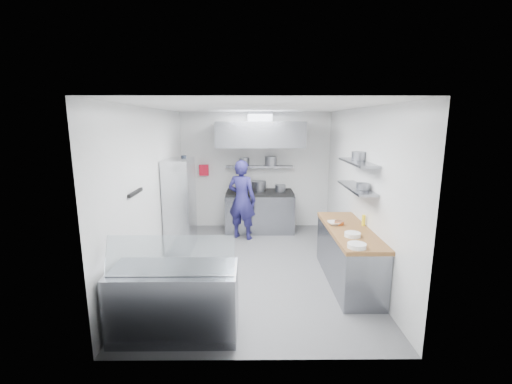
{
  "coord_description": "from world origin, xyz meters",
  "views": [
    {
      "loc": [
        -0.05,
        -5.8,
        2.55
      ],
      "look_at": [
        0.0,
        0.6,
        1.25
      ],
      "focal_mm": 24.0,
      "sensor_mm": 36.0,
      "label": 1
    }
  ],
  "objects_px": {
    "gas_range": "(260,212)",
    "chef": "(242,200)",
    "display_case": "(175,301)",
    "wire_rack": "(180,205)"
  },
  "relations": [
    {
      "from": "gas_range",
      "to": "wire_rack",
      "type": "relative_size",
      "value": 0.86
    },
    {
      "from": "gas_range",
      "to": "display_case",
      "type": "height_order",
      "value": "gas_range"
    },
    {
      "from": "chef",
      "to": "display_case",
      "type": "relative_size",
      "value": 1.18
    },
    {
      "from": "chef",
      "to": "wire_rack",
      "type": "distance_m",
      "value": 1.38
    },
    {
      "from": "gas_range",
      "to": "display_case",
      "type": "distance_m",
      "value": 4.25
    },
    {
      "from": "gas_range",
      "to": "chef",
      "type": "distance_m",
      "value": 0.81
    },
    {
      "from": "chef",
      "to": "display_case",
      "type": "bearing_deg",
      "value": 101.45
    },
    {
      "from": "chef",
      "to": "wire_rack",
      "type": "xyz_separation_m",
      "value": [
        -1.22,
        -0.63,
        0.04
      ]
    },
    {
      "from": "gas_range",
      "to": "display_case",
      "type": "xyz_separation_m",
      "value": [
        -1.1,
        -4.1,
        -0.03
      ]
    },
    {
      "from": "display_case",
      "to": "chef",
      "type": "bearing_deg",
      "value": 78.92
    }
  ]
}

